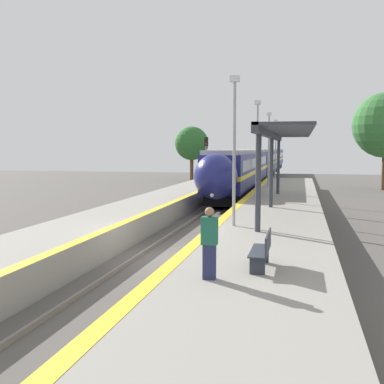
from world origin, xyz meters
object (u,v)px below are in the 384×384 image
at_px(lamppost_mid, 257,143).
at_px(lamppost_farthest, 275,145).
at_px(platform_bench, 263,249).
at_px(person_waiting, 209,242).
at_px(train, 262,162).
at_px(lamppost_near, 234,141).
at_px(lamppost_far, 269,145).
at_px(railway_signal, 206,162).

bearing_deg(lamppost_mid, lamppost_farthest, 90.00).
bearing_deg(platform_bench, person_waiting, -131.38).
distance_m(train, platform_bench, 50.57).
xyz_separation_m(platform_bench, lamppost_near, (-1.61, 6.33, 2.73)).
height_order(lamppost_near, lamppost_mid, same).
xyz_separation_m(train, lamppost_near, (2.53, -44.06, 2.04)).
relative_size(train, lamppost_farthest, 12.55).
distance_m(train, lamppost_far, 25.29).
distance_m(lamppost_mid, lamppost_far, 9.49).
height_order(train, person_waiting, train).
height_order(person_waiting, lamppost_farthest, lamppost_farthest).
bearing_deg(lamppost_near, lamppost_farthest, 90.00).
xyz_separation_m(railway_signal, lamppost_near, (4.85, -19.12, 1.31)).
relative_size(person_waiting, lamppost_near, 0.29).
distance_m(railway_signal, lamppost_farthest, 10.62).
xyz_separation_m(lamppost_mid, lamppost_farthest, (0.00, 18.98, 0.00)).
bearing_deg(lamppost_near, railway_signal, 104.24).
bearing_deg(railway_signal, person_waiting, -78.65).
xyz_separation_m(person_waiting, lamppost_far, (-0.51, 26.56, 2.36)).
xyz_separation_m(train, platform_bench, (4.14, -50.39, -0.69)).
distance_m(railway_signal, lamppost_far, 5.03).
distance_m(person_waiting, railway_signal, 27.26).
xyz_separation_m(platform_bench, person_waiting, (-1.10, -1.25, 0.37)).
bearing_deg(lamppost_far, platform_bench, -86.37).
height_order(train, lamppost_near, lamppost_near).
relative_size(lamppost_near, lamppost_farthest, 1.00).
height_order(train, platform_bench, train).
height_order(lamppost_far, lamppost_farthest, same).
height_order(railway_signal, lamppost_mid, lamppost_mid).
distance_m(person_waiting, lamppost_near, 7.96).
bearing_deg(lamppost_farthest, lamppost_far, -90.00).
xyz_separation_m(railway_signal, lamppost_far, (4.85, -0.14, 1.31)).
height_order(person_waiting, lamppost_mid, lamppost_mid).
relative_size(platform_bench, lamppost_farthest, 0.29).
distance_m(platform_bench, lamppost_mid, 16.14).
height_order(lamppost_mid, lamppost_far, same).
bearing_deg(platform_bench, lamppost_mid, 95.80).
bearing_deg(lamppost_mid, lamppost_near, -90.00).
height_order(lamppost_mid, lamppost_farthest, same).
relative_size(person_waiting, lamppost_farthest, 0.29).
distance_m(train, person_waiting, 51.74).
height_order(train, lamppost_farthest, lamppost_farthest).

